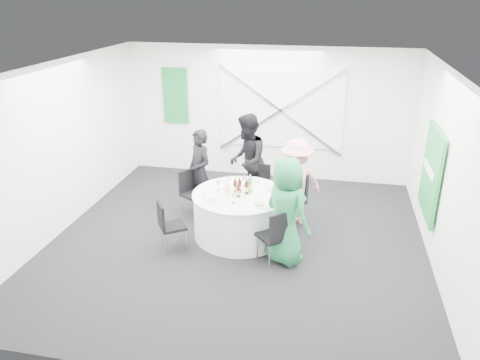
% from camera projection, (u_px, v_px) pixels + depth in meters
% --- Properties ---
extents(floor, '(6.00, 6.00, 0.00)m').
position_uv_depth(floor, '(238.00, 241.00, 7.69)').
color(floor, black).
rests_on(floor, ground).
extents(ceiling, '(6.00, 6.00, 0.00)m').
position_uv_depth(ceiling, '(237.00, 68.00, 6.63)').
color(ceiling, white).
rests_on(ceiling, wall_back).
extents(wall_back, '(6.00, 0.00, 6.00)m').
position_uv_depth(wall_back, '(267.00, 113.00, 9.88)').
color(wall_back, white).
rests_on(wall_back, floor).
extents(wall_front, '(6.00, 0.00, 6.00)m').
position_uv_depth(wall_front, '(172.00, 266.00, 4.44)').
color(wall_front, white).
rests_on(wall_front, floor).
extents(wall_left, '(0.00, 6.00, 6.00)m').
position_uv_depth(wall_left, '(60.00, 148.00, 7.72)').
color(wall_left, white).
rests_on(wall_left, floor).
extents(wall_right, '(0.00, 6.00, 6.00)m').
position_uv_depth(wall_right, '(445.00, 175.00, 6.60)').
color(wall_right, white).
rests_on(wall_right, floor).
extents(window_panel, '(2.60, 0.03, 1.60)m').
position_uv_depth(window_panel, '(281.00, 110.00, 9.75)').
color(window_panel, silver).
rests_on(window_panel, wall_back).
extents(window_brace_a, '(2.63, 0.05, 1.84)m').
position_uv_depth(window_brace_a, '(280.00, 110.00, 9.71)').
color(window_brace_a, silver).
rests_on(window_brace_a, window_panel).
extents(window_brace_b, '(2.63, 0.05, 1.84)m').
position_uv_depth(window_brace_b, '(280.00, 110.00, 9.71)').
color(window_brace_b, silver).
rests_on(window_brace_b, window_panel).
extents(green_banner, '(0.55, 0.04, 1.20)m').
position_uv_depth(green_banner, '(175.00, 96.00, 10.09)').
color(green_banner, '#166E2F').
rests_on(green_banner, wall_back).
extents(green_sign, '(0.05, 1.20, 1.40)m').
position_uv_depth(green_sign, '(431.00, 173.00, 7.23)').
color(green_sign, '#1A9237').
rests_on(green_sign, wall_right).
extents(banquet_table, '(1.56, 1.56, 0.76)m').
position_uv_depth(banquet_table, '(240.00, 215.00, 7.73)').
color(banquet_table, white).
rests_on(banquet_table, floor).
extents(chair_back, '(0.44, 0.45, 0.87)m').
position_uv_depth(chair_back, '(259.00, 184.00, 8.60)').
color(chair_back, black).
rests_on(chair_back, floor).
extents(chair_back_left, '(0.52, 0.52, 0.83)m').
position_uv_depth(chair_back_left, '(191.00, 189.00, 8.44)').
color(chair_back_left, black).
rests_on(chair_back_left, floor).
extents(chair_back_right, '(0.61, 0.61, 0.96)m').
position_uv_depth(chair_back_right, '(295.00, 194.00, 8.07)').
color(chair_back_right, black).
rests_on(chair_back_right, floor).
extents(chair_front_right, '(0.57, 0.57, 0.88)m').
position_uv_depth(chair_front_right, '(276.00, 233.00, 6.86)').
color(chair_front_right, black).
rests_on(chair_front_right, floor).
extents(chair_front_left, '(0.52, 0.52, 0.82)m').
position_uv_depth(chair_front_left, '(168.00, 223.00, 7.25)').
color(chair_front_left, black).
rests_on(chair_front_left, floor).
extents(person_man_back_left, '(0.67, 0.65, 1.55)m').
position_uv_depth(person_man_back_left, '(200.00, 171.00, 8.49)').
color(person_man_back_left, black).
rests_on(person_man_back_left, floor).
extents(person_man_back, '(0.55, 0.90, 1.76)m').
position_uv_depth(person_man_back, '(247.00, 161.00, 8.68)').
color(person_man_back, black).
rests_on(person_man_back, floor).
extents(person_woman_pink, '(1.08, 0.97, 1.54)m').
position_uv_depth(person_woman_pink, '(296.00, 182.00, 7.99)').
color(person_woman_pink, pink).
rests_on(person_woman_pink, floor).
extents(person_woman_green, '(0.96, 0.90, 1.65)m').
position_uv_depth(person_woman_green, '(286.00, 211.00, 6.84)').
color(person_woman_green, '#217945').
rests_on(person_woman_green, floor).
extents(plate_back, '(0.29, 0.29, 0.01)m').
position_uv_depth(plate_back, '(245.00, 180.00, 8.11)').
color(plate_back, white).
rests_on(plate_back, banquet_table).
extents(plate_back_left, '(0.26, 0.26, 0.01)m').
position_uv_depth(plate_back_left, '(211.00, 186.00, 7.87)').
color(plate_back_left, white).
rests_on(plate_back_left, banquet_table).
extents(plate_back_right, '(0.28, 0.28, 0.04)m').
position_uv_depth(plate_back_right, '(273.00, 190.00, 7.67)').
color(plate_back_right, white).
rests_on(plate_back_right, banquet_table).
extents(plate_front_right, '(0.26, 0.26, 0.04)m').
position_uv_depth(plate_front_right, '(259.00, 205.00, 7.16)').
color(plate_front_right, white).
rests_on(plate_front_right, banquet_table).
extents(plate_front_left, '(0.27, 0.27, 0.01)m').
position_uv_depth(plate_front_left, '(209.00, 200.00, 7.34)').
color(plate_front_left, white).
rests_on(plate_front_left, banquet_table).
extents(napkin, '(0.20, 0.19, 0.05)m').
position_uv_depth(napkin, '(210.00, 199.00, 7.31)').
color(napkin, white).
rests_on(napkin, plate_front_left).
extents(beer_bottle_a, '(0.06, 0.06, 0.26)m').
position_uv_depth(beer_bottle_a, '(235.00, 187.00, 7.58)').
color(beer_bottle_a, '#3B180A').
rests_on(beer_bottle_a, banquet_table).
extents(beer_bottle_b, '(0.06, 0.06, 0.26)m').
position_uv_depth(beer_bottle_b, '(240.00, 186.00, 7.61)').
color(beer_bottle_b, '#3B180A').
rests_on(beer_bottle_b, banquet_table).
extents(beer_bottle_c, '(0.06, 0.06, 0.26)m').
position_uv_depth(beer_bottle_c, '(247.00, 188.00, 7.54)').
color(beer_bottle_c, '#3B180A').
rests_on(beer_bottle_c, banquet_table).
extents(beer_bottle_d, '(0.06, 0.06, 0.25)m').
position_uv_depth(beer_bottle_d, '(238.00, 192.00, 7.43)').
color(beer_bottle_d, '#3B180A').
rests_on(beer_bottle_d, banquet_table).
extents(green_water_bottle, '(0.08, 0.08, 0.31)m').
position_uv_depth(green_water_bottle, '(250.00, 185.00, 7.60)').
color(green_water_bottle, green).
rests_on(green_water_bottle, banquet_table).
extents(clear_water_bottle, '(0.08, 0.08, 0.29)m').
position_uv_depth(clear_water_bottle, '(227.00, 189.00, 7.48)').
color(clear_water_bottle, white).
rests_on(clear_water_bottle, banquet_table).
extents(wine_glass_a, '(0.07, 0.07, 0.17)m').
position_uv_depth(wine_glass_a, '(228.00, 179.00, 7.82)').
color(wine_glass_a, white).
rests_on(wine_glass_a, banquet_table).
extents(wine_glass_b, '(0.07, 0.07, 0.17)m').
position_uv_depth(wine_glass_b, '(218.00, 183.00, 7.66)').
color(wine_glass_b, white).
rests_on(wine_glass_b, banquet_table).
extents(wine_glass_c, '(0.07, 0.07, 0.17)m').
position_uv_depth(wine_glass_c, '(244.00, 179.00, 7.84)').
color(wine_glass_c, white).
rests_on(wine_glass_c, banquet_table).
extents(wine_glass_d, '(0.07, 0.07, 0.17)m').
position_uv_depth(wine_glass_d, '(233.00, 195.00, 7.22)').
color(wine_glass_d, white).
rests_on(wine_glass_d, banquet_table).
extents(fork_a, '(0.15, 0.02, 0.01)m').
position_uv_depth(fork_a, '(257.00, 182.00, 8.05)').
color(fork_a, silver).
rests_on(fork_a, banquet_table).
extents(knife_a, '(0.15, 0.02, 0.01)m').
position_uv_depth(knife_a, '(237.00, 180.00, 8.11)').
color(knife_a, silver).
rests_on(knife_a, banquet_table).
extents(fork_b, '(0.11, 0.12, 0.01)m').
position_uv_depth(fork_b, '(205.00, 196.00, 7.48)').
color(fork_b, silver).
rests_on(fork_b, banquet_table).
extents(knife_b, '(0.10, 0.13, 0.01)m').
position_uv_depth(knife_b, '(212.00, 203.00, 7.24)').
color(knife_b, silver).
rests_on(knife_b, banquet_table).
extents(fork_c, '(0.08, 0.14, 0.01)m').
position_uv_depth(fork_c, '(222.00, 182.00, 8.03)').
color(fork_c, silver).
rests_on(fork_c, banquet_table).
extents(knife_c, '(0.08, 0.14, 0.01)m').
position_uv_depth(knife_c, '(208.00, 188.00, 7.79)').
color(knife_c, silver).
rests_on(knife_c, banquet_table).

